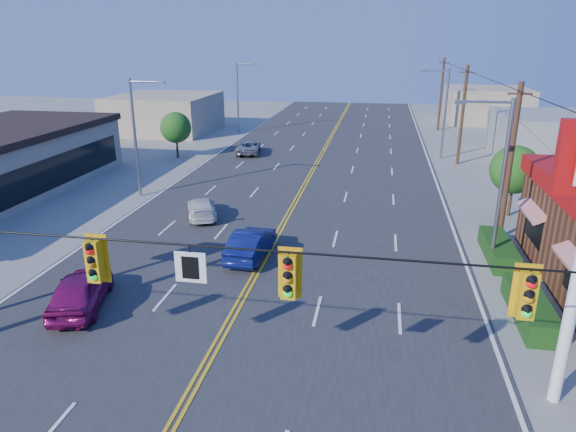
% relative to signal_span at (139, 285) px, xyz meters
% --- Properties ---
extents(road, '(20.00, 120.00, 0.06)m').
position_rel_signal_span_xyz_m(road, '(0.12, 20.00, -4.86)').
color(road, '#2D2D30').
rests_on(road, ground).
extents(signal_span, '(24.32, 0.34, 9.00)m').
position_rel_signal_span_xyz_m(signal_span, '(0.00, 0.00, 0.00)').
color(signal_span, '#47301E').
rests_on(signal_span, ground).
extents(streetlight_se, '(2.55, 0.25, 8.00)m').
position_rel_signal_span_xyz_m(streetlight_se, '(10.91, 14.00, -0.37)').
color(streetlight_se, gray).
rests_on(streetlight_se, ground).
extents(streetlight_ne, '(2.55, 0.25, 8.00)m').
position_rel_signal_span_xyz_m(streetlight_ne, '(10.91, 38.00, -0.37)').
color(streetlight_ne, gray).
rests_on(streetlight_ne, ground).
extents(streetlight_sw, '(2.55, 0.25, 8.00)m').
position_rel_signal_span_xyz_m(streetlight_sw, '(-10.67, 22.00, -0.37)').
color(streetlight_sw, gray).
rests_on(streetlight_sw, ground).
extents(streetlight_nw, '(2.55, 0.25, 8.00)m').
position_rel_signal_span_xyz_m(streetlight_nw, '(-10.67, 48.00, -0.37)').
color(streetlight_nw, gray).
rests_on(streetlight_nw, ground).
extents(utility_pole_near, '(0.28, 0.28, 8.40)m').
position_rel_signal_span_xyz_m(utility_pole_near, '(12.32, 18.00, -0.69)').
color(utility_pole_near, '#47301E').
rests_on(utility_pole_near, ground).
extents(utility_pole_mid, '(0.28, 0.28, 8.40)m').
position_rel_signal_span_xyz_m(utility_pole_mid, '(12.32, 36.00, -0.69)').
color(utility_pole_mid, '#47301E').
rests_on(utility_pole_mid, ground).
extents(utility_pole_far, '(0.28, 0.28, 8.40)m').
position_rel_signal_span_xyz_m(utility_pole_far, '(12.32, 54.00, -0.69)').
color(utility_pole_far, '#47301E').
rests_on(utility_pole_far, ground).
extents(tree_kfc_rear, '(2.94, 2.94, 4.41)m').
position_rel_signal_span_xyz_m(tree_kfc_rear, '(13.62, 22.00, -1.95)').
color(tree_kfc_rear, '#47301E').
rests_on(tree_kfc_rear, ground).
extents(tree_west, '(2.80, 2.80, 4.20)m').
position_rel_signal_span_xyz_m(tree_west, '(-12.88, 34.00, -2.09)').
color(tree_west, '#47301E').
rests_on(tree_west, ground).
extents(bld_east_mid, '(12.00, 10.00, 4.00)m').
position_rel_signal_span_xyz_m(bld_east_mid, '(22.12, 40.00, -2.89)').
color(bld_east_mid, gray).
rests_on(bld_east_mid, ground).
extents(bld_west_far, '(11.00, 12.00, 4.20)m').
position_rel_signal_span_xyz_m(bld_west_far, '(-19.88, 48.00, -2.79)').
color(bld_west_far, tan).
rests_on(bld_west_far, ground).
extents(bld_east_far, '(10.00, 10.00, 4.40)m').
position_rel_signal_span_xyz_m(bld_east_far, '(19.12, 62.00, -2.69)').
color(bld_east_far, tan).
rests_on(bld_east_far, ground).
extents(car_magenta, '(2.95, 4.80, 1.53)m').
position_rel_signal_span_xyz_m(car_magenta, '(-6.13, 6.65, -4.12)').
color(car_magenta, '#820E52').
rests_on(car_magenta, ground).
extents(car_blue, '(1.76, 4.45, 1.44)m').
position_rel_signal_span_xyz_m(car_blue, '(-0.58, 12.81, -4.17)').
color(car_blue, '#0E1554').
rests_on(car_blue, ground).
extents(car_white, '(3.06, 4.41, 1.18)m').
position_rel_signal_span_xyz_m(car_white, '(-5.04, 18.23, -4.29)').
color(car_white, silver).
rests_on(car_white, ground).
extents(car_silver, '(2.84, 4.88, 1.28)m').
position_rel_signal_span_xyz_m(car_silver, '(-6.80, 36.68, -4.25)').
color(car_silver, '#98989D').
rests_on(car_silver, ground).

